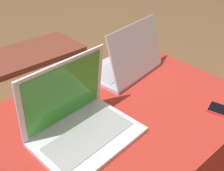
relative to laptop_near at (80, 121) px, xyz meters
The scene contains 4 objects.
ottoman 0.33m from the laptop_near, ahead, with size 1.01×0.72×0.42m.
laptop_near is the anchor object (origin of this frame).
laptop_far 0.46m from the laptop_near, 26.35° to the left, with size 0.38×0.30×0.25m.
fireplace_hearth 1.56m from the laptop_near, 82.06° to the left, with size 1.40×0.50×0.04m.
Camera 1 is at (-0.57, -0.59, 1.07)m, focal length 42.00 mm.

